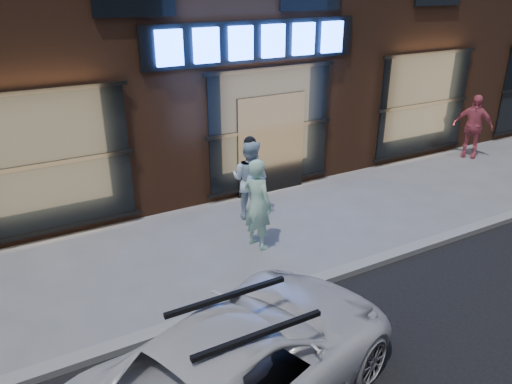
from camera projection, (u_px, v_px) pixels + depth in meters
ground at (377, 264)px, 9.27m from camera, size 90.00×90.00×0.00m
curb at (377, 261)px, 9.25m from camera, size 60.00×0.25×0.12m
man_bowtie at (258, 204)px, 9.52m from camera, size 0.61×0.76×1.82m
man_cap at (250, 180)px, 10.72m from camera, size 1.04×1.09×1.78m
passerby at (473, 126)px, 14.42m from camera, size 0.98×1.14×1.84m
white_suv at (243, 361)px, 6.02m from camera, size 5.06×3.51×1.28m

